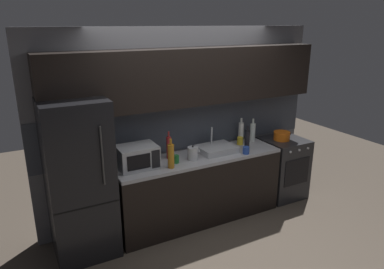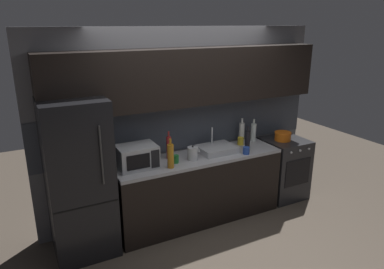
% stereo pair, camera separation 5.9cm
% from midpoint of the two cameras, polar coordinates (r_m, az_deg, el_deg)
% --- Properties ---
extents(ground_plane, '(10.00, 10.00, 0.00)m').
position_cam_midpoint_polar(ground_plane, '(4.33, 6.70, -18.52)').
color(ground_plane, '#4C4238').
extents(back_wall, '(3.97, 0.44, 2.50)m').
position_cam_midpoint_polar(back_wall, '(4.64, -1.10, 5.19)').
color(back_wall, slate).
rests_on(back_wall, ground).
extents(counter_run, '(2.23, 0.60, 0.90)m').
position_cam_midpoint_polar(counter_run, '(4.75, 0.64, -8.56)').
color(counter_run, black).
rests_on(counter_run, ground).
extents(refrigerator, '(0.68, 0.69, 1.80)m').
position_cam_midpoint_polar(refrigerator, '(4.12, -18.02, -6.89)').
color(refrigerator, black).
rests_on(refrigerator, ground).
extents(oven_range, '(0.60, 0.62, 0.90)m').
position_cam_midpoint_polar(oven_range, '(5.54, 13.99, -5.17)').
color(oven_range, '#232326').
rests_on(oven_range, ground).
extents(microwave, '(0.46, 0.35, 0.27)m').
position_cam_midpoint_polar(microwave, '(4.23, -9.19, -3.55)').
color(microwave, '#A8AAAF').
rests_on(microwave, counter_run).
extents(sink_basin, '(0.48, 0.38, 0.30)m').
position_cam_midpoint_polar(sink_basin, '(4.72, 3.62, -2.29)').
color(sink_basin, '#ADAFB5').
rests_on(sink_basin, counter_run).
extents(kettle, '(0.17, 0.13, 0.19)m').
position_cam_midpoint_polar(kettle, '(4.43, -0.23, -3.05)').
color(kettle, '#B7BABF').
rests_on(kettle, counter_run).
extents(wine_bottle_white, '(0.08, 0.08, 0.35)m').
position_cam_midpoint_polar(wine_bottle_white, '(5.12, 7.54, 0.42)').
color(wine_bottle_white, silver).
rests_on(wine_bottle_white, counter_run).
extents(wine_bottle_red, '(0.06, 0.06, 0.35)m').
position_cam_midpoint_polar(wine_bottle_red, '(4.46, -4.12, -2.08)').
color(wine_bottle_red, '#A82323').
rests_on(wine_bottle_red, counter_run).
extents(wine_bottle_amber, '(0.08, 0.08, 0.36)m').
position_cam_midpoint_polar(wine_bottle_amber, '(4.17, -3.81, -3.44)').
color(wine_bottle_amber, '#B27019').
rests_on(wine_bottle_amber, counter_run).
extents(wine_bottle_clear, '(0.08, 0.08, 0.33)m').
position_cam_midpoint_polar(wine_bottle_clear, '(5.18, 9.40, 0.43)').
color(wine_bottle_clear, silver).
rests_on(wine_bottle_clear, counter_run).
extents(wine_bottle_dark, '(0.07, 0.07, 0.34)m').
position_cam_midpoint_polar(wine_bottle_dark, '(4.80, 8.50, -0.87)').
color(wine_bottle_dark, black).
rests_on(wine_bottle_dark, counter_run).
extents(mug_yellow, '(0.09, 0.09, 0.11)m').
position_cam_midpoint_polar(mug_yellow, '(5.03, 7.39, -1.00)').
color(mug_yellow, gold).
rests_on(mug_yellow, counter_run).
extents(mug_blue, '(0.09, 0.09, 0.09)m').
position_cam_midpoint_polar(mug_blue, '(4.69, 8.32, -2.53)').
color(mug_blue, '#234299').
rests_on(mug_blue, counter_run).
extents(mug_green, '(0.08, 0.08, 0.10)m').
position_cam_midpoint_polar(mug_green, '(4.34, -2.98, -3.99)').
color(mug_green, '#1E6B2D').
rests_on(mug_green, counter_run).
extents(cooking_pot, '(0.24, 0.24, 0.12)m').
position_cam_midpoint_polar(cooking_pot, '(5.33, 13.93, -0.20)').
color(cooking_pot, orange).
rests_on(cooking_pot, oven_range).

